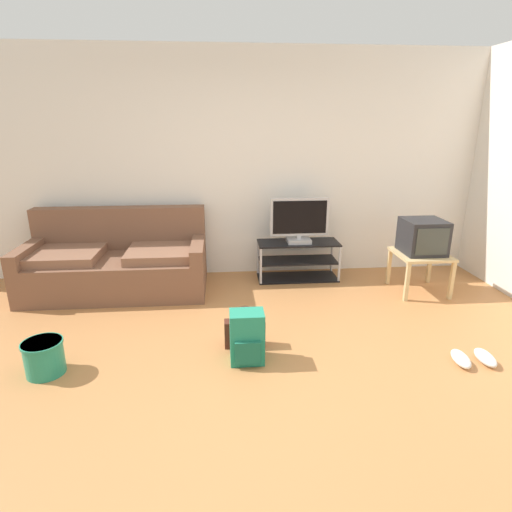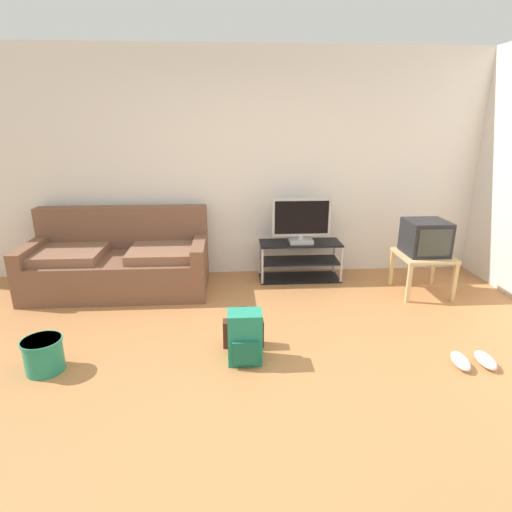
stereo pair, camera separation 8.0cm
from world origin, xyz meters
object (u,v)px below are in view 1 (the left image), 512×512
at_px(couch, 118,263).
at_px(side_table, 421,259).
at_px(tv_stand, 298,260).
at_px(flat_tv, 299,221).
at_px(backpack, 247,337).
at_px(handbag, 245,332).
at_px(sneakers_pair, 473,358).
at_px(cleaning_bucket, 44,356).
at_px(crt_tv, 423,236).

distance_m(couch, side_table, 3.45).
relative_size(tv_stand, flat_tv, 1.40).
xyz_separation_m(couch, backpack, (1.38, -1.66, -0.11)).
bearing_deg(backpack, handbag, 77.31).
bearing_deg(handbag, sneakers_pair, -13.48).
relative_size(handbag, cleaning_bucket, 1.24).
bearing_deg(tv_stand, flat_tv, -90.00).
distance_m(couch, tv_stand, 2.13).
bearing_deg(side_table, sneakers_pair, -98.89).
bearing_deg(cleaning_bucket, tv_stand, 38.99).
height_order(backpack, sneakers_pair, backpack).
bearing_deg(crt_tv, cleaning_bucket, -159.37).
xyz_separation_m(couch, crt_tv, (3.43, -0.33, 0.32)).
bearing_deg(cleaning_bucket, handbag, 10.36).
distance_m(tv_stand, cleaning_bucket, 2.98).
height_order(couch, crt_tv, couch).
bearing_deg(backpack, side_table, 18.82).
height_order(couch, handbag, couch).
bearing_deg(couch, cleaning_bucket, -96.36).
distance_m(side_table, crt_tv, 0.26).
height_order(tv_stand, sneakers_pair, tv_stand).
relative_size(tv_stand, side_table, 1.74).
bearing_deg(sneakers_pair, tv_stand, 117.85).
relative_size(flat_tv, side_table, 1.24).
xyz_separation_m(flat_tv, crt_tv, (1.30, -0.49, -0.09)).
relative_size(crt_tv, handbag, 1.17).
bearing_deg(flat_tv, crt_tv, -20.55).
bearing_deg(flat_tv, handbag, -115.64).
bearing_deg(handbag, cleaning_bucket, -169.64).
xyz_separation_m(handbag, cleaning_bucket, (-1.56, -0.29, 0.01)).
bearing_deg(sneakers_pair, handbag, 166.52).
bearing_deg(crt_tv, tv_stand, 158.59).
xyz_separation_m(couch, cleaning_bucket, (-0.19, -1.70, -0.18)).
bearing_deg(backpack, flat_tv, 53.91).
height_order(crt_tv, backpack, crt_tv).
xyz_separation_m(flat_tv, cleaning_bucket, (-2.31, -1.85, -0.59)).
xyz_separation_m(crt_tv, sneakers_pair, (-0.23, -1.51, -0.60)).
relative_size(flat_tv, handbag, 1.85).
bearing_deg(backpack, couch, 116.06).
height_order(couch, side_table, couch).
height_order(flat_tv, handbag, flat_tv).
xyz_separation_m(tv_stand, sneakers_pair, (1.07, -2.02, -0.19)).
height_order(handbag, cleaning_bucket, handbag).
bearing_deg(crt_tv, side_table, -90.00).
bearing_deg(cleaning_bucket, backpack, 1.44).
distance_m(tv_stand, side_table, 1.41).
bearing_deg(crt_tv, handbag, -152.35).
height_order(handbag, sneakers_pair, handbag).
relative_size(flat_tv, crt_tv, 1.59).
distance_m(tv_stand, handbag, 1.76).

